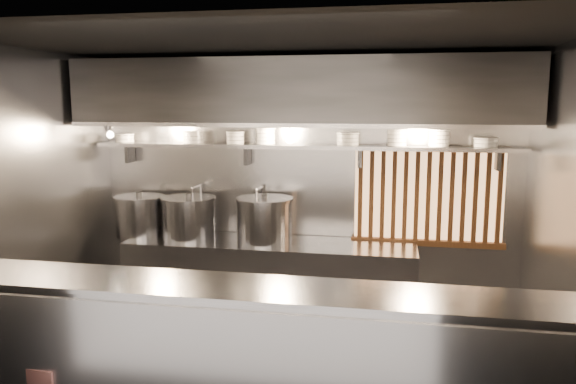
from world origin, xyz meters
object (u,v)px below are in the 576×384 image
(stock_pot_right, at_px, (265,220))
(stock_pot_left, at_px, (140,216))
(stock_pot_mid, at_px, (189,218))
(pendant_bulb, at_px, (290,139))
(heat_lamp, at_px, (108,129))

(stock_pot_right, bearing_deg, stock_pot_left, 178.63)
(stock_pot_mid, distance_m, stock_pot_right, 0.83)
(pendant_bulb, height_order, stock_pot_right, pendant_bulb)
(heat_lamp, xyz_separation_m, stock_pot_right, (1.55, 0.28, -0.93))
(stock_pot_left, bearing_deg, heat_lamp, -115.26)
(heat_lamp, xyz_separation_m, stock_pot_mid, (0.72, 0.29, -0.94))
(heat_lamp, relative_size, stock_pot_mid, 0.59)
(pendant_bulb, relative_size, stock_pot_mid, 0.32)
(pendant_bulb, xyz_separation_m, stock_pot_right, (-0.25, -0.07, -0.83))
(stock_pot_left, bearing_deg, stock_pot_mid, -2.39)
(heat_lamp, xyz_separation_m, pendant_bulb, (1.80, 0.35, -0.11))
(pendant_bulb, distance_m, stock_pot_left, 1.85)
(heat_lamp, relative_size, stock_pot_left, 0.52)
(pendant_bulb, bearing_deg, stock_pot_mid, -176.83)
(stock_pot_left, height_order, stock_pot_mid, stock_pot_mid)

